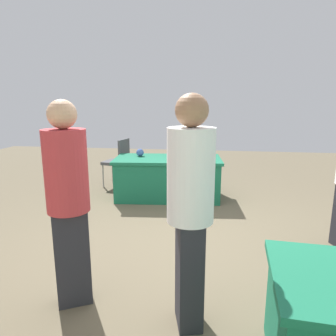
{
  "coord_description": "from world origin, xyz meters",
  "views": [
    {
      "loc": [
        -0.36,
        3.56,
        1.71
      ],
      "look_at": [
        0.15,
        -0.07,
        0.9
      ],
      "focal_mm": 32.52,
      "sensor_mm": 36.0,
      "label": 1
    }
  ],
  "objects_px": {
    "chair_near_front": "(119,159)",
    "laptop_silver": "(179,155)",
    "yarn_ball": "(140,152)",
    "scissors_red": "(189,159)",
    "chair_tucked_left": "(189,153)",
    "person_presenter": "(190,203)",
    "person_attendee_standing": "(68,196)",
    "table_foreground": "(168,178)"
  },
  "relations": [
    {
      "from": "person_attendee_standing",
      "to": "laptop_silver",
      "type": "distance_m",
      "value": 3.19
    },
    {
      "from": "yarn_ball",
      "to": "scissors_red",
      "type": "bearing_deg",
      "value": 170.54
    },
    {
      "from": "chair_near_front",
      "to": "person_presenter",
      "type": "xyz_separation_m",
      "value": [
        -1.7,
        3.76,
        0.43
      ]
    },
    {
      "from": "table_foreground",
      "to": "laptop_silver",
      "type": "relative_size",
      "value": 5.69
    },
    {
      "from": "person_presenter",
      "to": "yarn_ball",
      "type": "height_order",
      "value": "person_presenter"
    },
    {
      "from": "chair_tucked_left",
      "to": "scissors_red",
      "type": "height_order",
      "value": "chair_tucked_left"
    },
    {
      "from": "laptop_silver",
      "to": "table_foreground",
      "type": "bearing_deg",
      "value": 34.1
    },
    {
      "from": "yarn_ball",
      "to": "laptop_silver",
      "type": "bearing_deg",
      "value": 179.94
    },
    {
      "from": "chair_near_front",
      "to": "person_attendee_standing",
      "type": "bearing_deg",
      "value": -157.1
    },
    {
      "from": "laptop_silver",
      "to": "yarn_ball",
      "type": "xyz_separation_m",
      "value": [
        0.71,
        -0.0,
        0.03
      ]
    },
    {
      "from": "person_presenter",
      "to": "person_attendee_standing",
      "type": "distance_m",
      "value": 1.0
    },
    {
      "from": "laptop_silver",
      "to": "chair_near_front",
      "type": "bearing_deg",
      "value": -16.56
    },
    {
      "from": "person_presenter",
      "to": "scissors_red",
      "type": "relative_size",
      "value": 9.8
    },
    {
      "from": "person_presenter",
      "to": "person_attendee_standing",
      "type": "bearing_deg",
      "value": -111.09
    },
    {
      "from": "chair_near_front",
      "to": "person_attendee_standing",
      "type": "xyz_separation_m",
      "value": [
        -0.71,
        3.64,
        0.4
      ]
    },
    {
      "from": "table_foreground",
      "to": "chair_tucked_left",
      "type": "height_order",
      "value": "chair_tucked_left"
    },
    {
      "from": "person_attendee_standing",
      "to": "yarn_ball",
      "type": "height_order",
      "value": "person_attendee_standing"
    },
    {
      "from": "person_presenter",
      "to": "laptop_silver",
      "type": "distance_m",
      "value": 3.29
    },
    {
      "from": "yarn_ball",
      "to": "scissors_red",
      "type": "height_order",
      "value": "yarn_ball"
    },
    {
      "from": "chair_near_front",
      "to": "person_attendee_standing",
      "type": "relative_size",
      "value": 0.56
    },
    {
      "from": "chair_near_front",
      "to": "laptop_silver",
      "type": "distance_m",
      "value": 1.39
    },
    {
      "from": "laptop_silver",
      "to": "yarn_ball",
      "type": "bearing_deg",
      "value": 4.96
    },
    {
      "from": "chair_near_front",
      "to": "person_presenter",
      "type": "relative_size",
      "value": 0.55
    },
    {
      "from": "chair_tucked_left",
      "to": "laptop_silver",
      "type": "height_order",
      "value": "chair_tucked_left"
    },
    {
      "from": "table_foreground",
      "to": "person_attendee_standing",
      "type": "bearing_deg",
      "value": 82.74
    },
    {
      "from": "laptop_silver",
      "to": "person_presenter",
      "type": "bearing_deg",
      "value": 102.47
    },
    {
      "from": "chair_near_front",
      "to": "person_presenter",
      "type": "bearing_deg",
      "value": -143.76
    },
    {
      "from": "chair_tucked_left",
      "to": "scissors_red",
      "type": "xyz_separation_m",
      "value": [
        -0.12,
        1.56,
        0.17
      ]
    },
    {
      "from": "chair_tucked_left",
      "to": "person_attendee_standing",
      "type": "bearing_deg",
      "value": -78.82
    },
    {
      "from": "chair_tucked_left",
      "to": "scissors_red",
      "type": "relative_size",
      "value": 5.38
    },
    {
      "from": "chair_near_front",
      "to": "scissors_red",
      "type": "bearing_deg",
      "value": -102.08
    },
    {
      "from": "table_foreground",
      "to": "person_attendee_standing",
      "type": "height_order",
      "value": "person_attendee_standing"
    },
    {
      "from": "table_foreground",
      "to": "person_presenter",
      "type": "xyz_separation_m",
      "value": [
        -0.61,
        3.16,
        0.63
      ]
    },
    {
      "from": "table_foreground",
      "to": "chair_tucked_left",
      "type": "bearing_deg",
      "value": -99.8
    },
    {
      "from": "chair_tucked_left",
      "to": "yarn_ball",
      "type": "xyz_separation_m",
      "value": [
        0.79,
        1.41,
        0.23
      ]
    },
    {
      "from": "scissors_red",
      "to": "yarn_ball",
      "type": "bearing_deg",
      "value": -48.91
    },
    {
      "from": "table_foreground",
      "to": "yarn_ball",
      "type": "bearing_deg",
      "value": -11.04
    },
    {
      "from": "table_foreground",
      "to": "chair_near_front",
      "type": "relative_size",
      "value": 2.01
    },
    {
      "from": "laptop_silver",
      "to": "yarn_ball",
      "type": "height_order",
      "value": "laptop_silver"
    },
    {
      "from": "chair_near_front",
      "to": "laptop_silver",
      "type": "relative_size",
      "value": 2.84
    },
    {
      "from": "laptop_silver",
      "to": "scissors_red",
      "type": "distance_m",
      "value": 0.25
    },
    {
      "from": "chair_tucked_left",
      "to": "person_presenter",
      "type": "distance_m",
      "value": 4.7
    }
  ]
}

